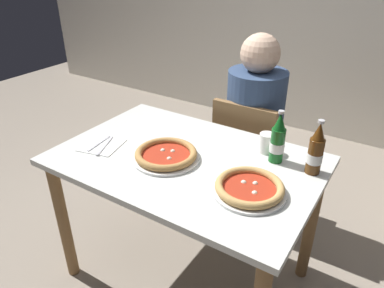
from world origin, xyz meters
TOP-DOWN VIEW (x-y plane):
  - ground_plane at (0.00, 0.00)m, footprint 8.00×8.00m
  - dining_table_main at (0.00, 0.00)m, footprint 1.20×0.80m
  - chair_behind_table at (0.05, 0.61)m, footprint 0.40×0.40m
  - diner_seated at (0.05, 0.66)m, footprint 0.34×0.34m
  - pizza_margherita_near at (-0.07, -0.06)m, footprint 0.31×0.31m
  - pizza_marinara_far at (0.36, -0.09)m, footprint 0.30×0.30m
  - beer_bottle_left at (0.36, 0.20)m, footprint 0.07×0.07m
  - beer_bottle_center at (0.52, 0.19)m, footprint 0.07×0.07m
  - napkin_with_cutlery at (-0.41, -0.13)m, footprint 0.22×0.22m
  - paper_cup at (0.29, 0.25)m, footprint 0.07×0.07m

SIDE VIEW (x-z plane):
  - ground_plane at x=0.00m, z-range 0.00..0.00m
  - chair_behind_table at x=0.05m, z-range 0.06..0.91m
  - diner_seated at x=0.05m, z-range -0.02..1.19m
  - dining_table_main at x=0.00m, z-range 0.26..1.01m
  - napkin_with_cutlery at x=-0.41m, z-range 0.75..0.76m
  - pizza_margherita_near at x=-0.07m, z-range 0.75..0.79m
  - pizza_marinara_far at x=0.36m, z-range 0.75..0.79m
  - paper_cup at x=0.29m, z-range 0.75..0.84m
  - beer_bottle_left at x=0.36m, z-range 0.73..0.98m
  - beer_bottle_center at x=0.52m, z-range 0.73..0.98m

